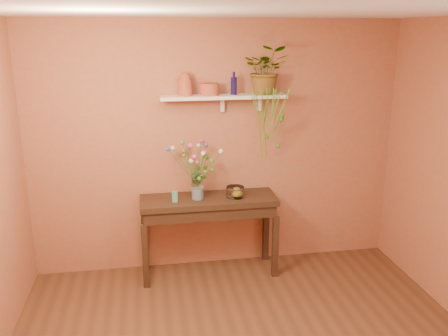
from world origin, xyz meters
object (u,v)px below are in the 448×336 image
at_px(terracotta_jug, 185,85).
at_px(spider_plant, 266,70).
at_px(glass_bowl, 235,192).
at_px(blue_bottle, 234,85).
at_px(bouquet, 197,157).
at_px(glass_vase, 198,189).
at_px(sideboard, 209,209).

height_order(terracotta_jug, spider_plant, spider_plant).
bearing_deg(glass_bowl, blue_bottle, 86.60).
height_order(terracotta_jug, bouquet, terracotta_jug).
xyz_separation_m(bouquet, glass_bowl, (0.40, -0.02, -0.40)).
height_order(glass_vase, glass_bowl, glass_vase).
xyz_separation_m(spider_plant, glass_vase, (-0.75, -0.16, -1.20)).
bearing_deg(glass_vase, glass_bowl, -1.40).
distance_m(glass_vase, bouquet, 0.34).
relative_size(terracotta_jug, glass_bowl, 1.21).
distance_m(terracotta_jug, bouquet, 0.74).
relative_size(blue_bottle, bouquet, 0.40).
height_order(terracotta_jug, glass_vase, terracotta_jug).
bearing_deg(sideboard, blue_bottle, 23.22).
height_order(sideboard, blue_bottle, blue_bottle).
xyz_separation_m(glass_vase, glass_bowl, (0.40, -0.01, -0.06)).
xyz_separation_m(sideboard, glass_vase, (-0.12, -0.02, 0.24)).
distance_m(terracotta_jug, glass_vase, 1.08).
bearing_deg(terracotta_jug, sideboard, -31.87).
xyz_separation_m(spider_plant, glass_bowl, (-0.35, -0.16, -1.26)).
relative_size(glass_vase, glass_bowl, 1.38).
bearing_deg(blue_bottle, spider_plant, 1.54).
relative_size(sideboard, bouquet, 2.47).
distance_m(sideboard, glass_bowl, 0.33).
height_order(glass_vase, bouquet, bouquet).
xyz_separation_m(terracotta_jug, blue_bottle, (0.50, -0.01, -0.02)).
relative_size(spider_plant, glass_vase, 1.87).
xyz_separation_m(blue_bottle, spider_plant, (0.34, 0.01, 0.15)).
height_order(blue_bottle, glass_vase, blue_bottle).
distance_m(spider_plant, glass_vase, 1.42).
bearing_deg(glass_bowl, bouquet, 177.46).
bearing_deg(terracotta_jug, blue_bottle, -0.74).
bearing_deg(glass_vase, sideboard, 10.40).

